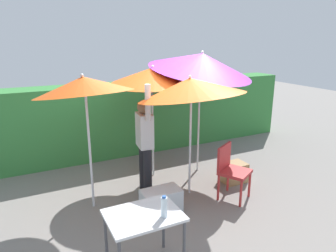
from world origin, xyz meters
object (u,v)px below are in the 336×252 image
object	(u,v)px
cooler_box	(161,201)
crate_cardboard	(234,172)
person_vendor	(145,140)
umbrella_yellow	(201,63)
chair_plastic	(231,168)
umbrella_navy	(84,86)
folding_table	(144,221)
bottle_water	(164,207)
umbrella_orange	(191,87)
umbrella_rainbow	(152,75)

from	to	relation	value
cooler_box	crate_cardboard	size ratio (longest dim) A/B	1.37
person_vendor	umbrella_yellow	bearing A→B (deg)	17.05
person_vendor	chair_plastic	xyz separation A→B (m)	(1.17, -0.78, -0.42)
umbrella_navy	cooler_box	world-z (taller)	umbrella_navy
person_vendor	folding_table	distance (m)	1.87
umbrella_yellow	bottle_water	distance (m)	3.16
bottle_water	umbrella_orange	bearing A→B (deg)	51.73
folding_table	crate_cardboard	bearing A→B (deg)	30.34
umbrella_navy	umbrella_rainbow	bearing A→B (deg)	25.60
folding_table	umbrella_rainbow	bearing A→B (deg)	63.89
umbrella_orange	chair_plastic	world-z (taller)	umbrella_orange
umbrella_yellow	person_vendor	size ratio (longest dim) A/B	1.33
umbrella_navy	crate_cardboard	bearing A→B (deg)	-6.33
umbrella_rainbow	umbrella_navy	xyz separation A→B (m)	(-1.32, -0.63, -0.01)
umbrella_navy	crate_cardboard	xyz separation A→B (m)	(2.52, -0.28, -1.72)
umbrella_yellow	person_vendor	xyz separation A→B (m)	(-1.30, -0.40, -1.17)
cooler_box	folding_table	world-z (taller)	folding_table
umbrella_orange	bottle_water	bearing A→B (deg)	-128.27
umbrella_orange	umbrella_yellow	xyz separation A→B (m)	(0.67, 0.76, 0.30)
umbrella_navy	folding_table	xyz separation A→B (m)	(0.21, -1.63, -1.27)
umbrella_yellow	chair_plastic	xyz separation A→B (m)	(-0.13, -1.18, -1.60)
person_vendor	umbrella_orange	bearing A→B (deg)	-29.78
umbrella_yellow	chair_plastic	size ratio (longest dim) A/B	2.82
chair_plastic	crate_cardboard	world-z (taller)	chair_plastic
umbrella_rainbow	cooler_box	distance (m)	2.18
umbrella_rainbow	cooler_box	world-z (taller)	umbrella_rainbow
umbrella_rainbow	umbrella_navy	distance (m)	1.47
umbrella_rainbow	bottle_water	distance (m)	2.79
folding_table	bottle_water	world-z (taller)	bottle_water
umbrella_rainbow	crate_cardboard	world-z (taller)	umbrella_rainbow
umbrella_rainbow	umbrella_yellow	size ratio (longest dim) A/B	0.84
person_vendor	cooler_box	xyz separation A→B (m)	(-0.04, -0.70, -0.75)
umbrella_yellow	umbrella_navy	world-z (taller)	umbrella_yellow
umbrella_orange	bottle_water	world-z (taller)	umbrella_orange
umbrella_rainbow	person_vendor	xyz separation A→B (m)	(-0.40, -0.56, -0.97)
chair_plastic	folding_table	world-z (taller)	chair_plastic
umbrella_yellow	person_vendor	distance (m)	1.80
umbrella_navy	bottle_water	xyz separation A→B (m)	(0.39, -1.77, -1.06)
umbrella_orange	person_vendor	distance (m)	1.13
umbrella_rainbow	folding_table	bearing A→B (deg)	-116.11
umbrella_yellow	umbrella_navy	size ratio (longest dim) A/B	1.17
umbrella_orange	crate_cardboard	xyz separation A→B (m)	(0.96, 0.01, -1.63)
umbrella_navy	folding_table	world-z (taller)	umbrella_navy
folding_table	cooler_box	bearing A→B (deg)	56.02
umbrella_orange	cooler_box	bearing A→B (deg)	-153.09
chair_plastic	cooler_box	size ratio (longest dim) A/B	1.52
crate_cardboard	folding_table	size ratio (longest dim) A/B	0.54
umbrella_orange	bottle_water	xyz separation A→B (m)	(-1.17, -1.48, -0.97)
person_vendor	chair_plastic	world-z (taller)	person_vendor
umbrella_orange	person_vendor	size ratio (longest dim) A/B	1.13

